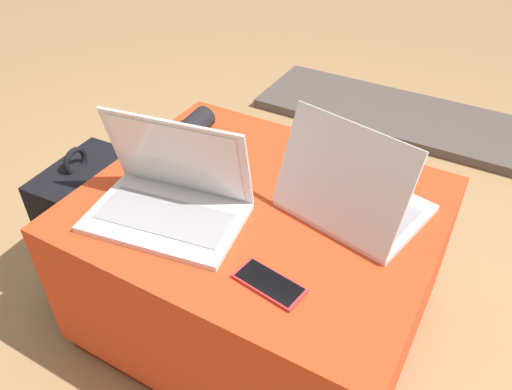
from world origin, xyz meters
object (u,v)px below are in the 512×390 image
(backpack, at_px, (92,228))
(wrist_brace, at_px, (189,131))
(laptop_far, at_px, (351,196))
(cell_phone, at_px, (269,283))
(laptop_near, at_px, (170,196))

(backpack, bearing_deg, wrist_brace, 135.94)
(wrist_brace, bearing_deg, laptop_far, -8.10)
(cell_phone, distance_m, backpack, 0.76)
(wrist_brace, bearing_deg, laptop_near, -61.94)
(laptop_near, distance_m, laptop_far, 0.44)
(laptop_near, relative_size, laptop_far, 1.08)
(backpack, xyz_separation_m, wrist_brace, (0.22, 0.25, 0.29))
(laptop_far, relative_size, backpack, 0.71)
(cell_phone, height_order, wrist_brace, wrist_brace)
(laptop_near, distance_m, wrist_brace, 0.33)
(cell_phone, bearing_deg, laptop_far, 177.58)
(laptop_near, relative_size, wrist_brace, 1.98)
(laptop_far, bearing_deg, laptop_near, 41.56)
(laptop_far, xyz_separation_m, cell_phone, (-0.06, -0.30, -0.05))
(laptop_near, xyz_separation_m, laptop_far, (0.38, 0.21, 0.00))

